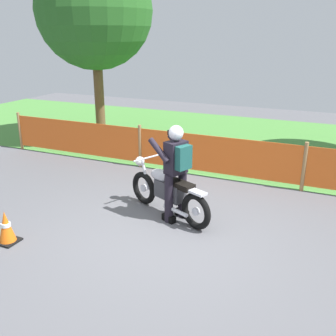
{
  "coord_description": "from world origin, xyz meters",
  "views": [
    {
      "loc": [
        2.38,
        -5.19,
        3.12
      ],
      "look_at": [
        -0.19,
        0.61,
        0.9
      ],
      "focal_mm": 41.38,
      "sensor_mm": 36.0,
      "label": 1
    }
  ],
  "objects": [
    {
      "name": "ground",
      "position": [
        0.0,
        0.0,
        -0.01
      ],
      "size": [
        24.0,
        24.0,
        0.02
      ],
      "primitive_type": "cube",
      "color": "#5B5B60"
    },
    {
      "name": "motorcycle_lead",
      "position": [
        -0.2,
        0.61,
        0.46
      ],
      "size": [
        1.89,
        0.98,
        0.96
      ],
      "rotation": [
        0.0,
        0.0,
        2.72
      ],
      "color": "black",
      "rests_on": "ground"
    },
    {
      "name": "tree_leftmost",
      "position": [
        -4.15,
        4.51,
        3.7
      ],
      "size": [
        3.24,
        3.24,
        5.34
      ],
      "color": "brown",
      "rests_on": "ground"
    },
    {
      "name": "rider_lead",
      "position": [
        -0.0,
        0.53,
        0.95
      ],
      "size": [
        0.78,
        0.69,
        1.69
      ],
      "rotation": [
        0.0,
        0.0,
        2.72
      ],
      "color": "black",
      "rests_on": "ground"
    },
    {
      "name": "traffic_cone",
      "position": [
        -2.1,
        -1.3,
        0.26
      ],
      "size": [
        0.32,
        0.32,
        0.53
      ],
      "color": "black",
      "rests_on": "ground"
    },
    {
      "name": "barrier_fence",
      "position": [
        0.0,
        2.78,
        0.54
      ],
      "size": [
        11.46,
        0.08,
        1.05
      ],
      "color": "#997547",
      "rests_on": "ground"
    },
    {
      "name": "grass_verge",
      "position": [
        0.0,
        6.24,
        0.01
      ],
      "size": [
        24.0,
        6.91,
        0.01
      ],
      "primitive_type": "cube",
      "color": "#4C8C3D",
      "rests_on": "ground"
    }
  ]
}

